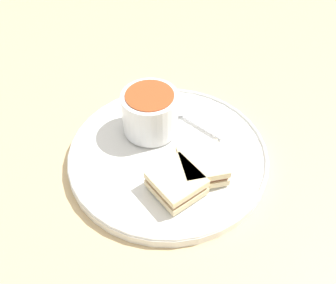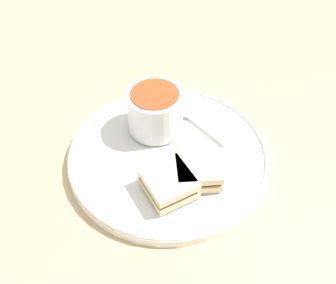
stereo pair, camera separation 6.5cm
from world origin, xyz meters
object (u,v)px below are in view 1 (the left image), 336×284
sandwich_half_far (202,165)px  sandwich_half_near (176,183)px  soup_bowl (150,112)px  spoon (181,113)px

sandwich_half_far → sandwich_half_near: bearing=-64.5°
soup_bowl → sandwich_half_far: bearing=25.1°
spoon → sandwich_half_near: size_ratio=1.16×
soup_bowl → sandwich_half_near: (0.14, 0.01, -0.02)m
soup_bowl → sandwich_half_near: size_ratio=1.03×
sandwich_half_far → soup_bowl: bearing=-154.9°
soup_bowl → sandwich_half_far: soup_bowl is taller
spoon → sandwich_half_far: (0.14, -0.01, 0.01)m
sandwich_half_near → soup_bowl: bearing=-177.4°
sandwich_half_near → sandwich_half_far: size_ratio=1.23×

